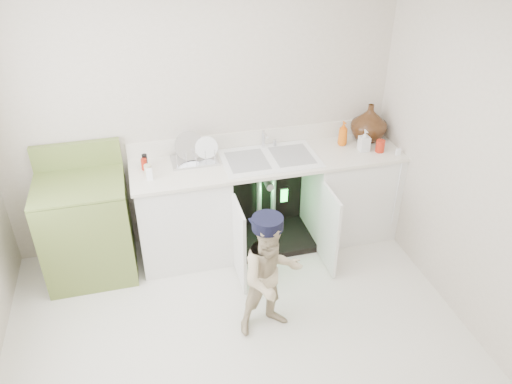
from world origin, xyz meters
TOP-DOWN VIEW (x-y plane):
  - ground at (0.00, 0.00)m, footprint 3.50×3.50m
  - room_shell at (0.00, 0.00)m, footprint 6.00×5.50m
  - counter_run at (0.59, 1.21)m, footprint 2.44×1.02m
  - avocado_stove at (-1.08, 1.18)m, footprint 0.73×0.65m
  - repair_worker at (0.26, 0.13)m, footprint 0.63×0.96m

SIDE VIEW (x-z plane):
  - ground at x=0.00m, z-range 0.00..0.00m
  - avocado_stove at x=-1.08m, z-range -0.10..1.03m
  - counter_run at x=0.59m, z-range -0.15..1.10m
  - repair_worker at x=0.26m, z-range 0.00..1.03m
  - room_shell at x=0.00m, z-range 0.62..1.88m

